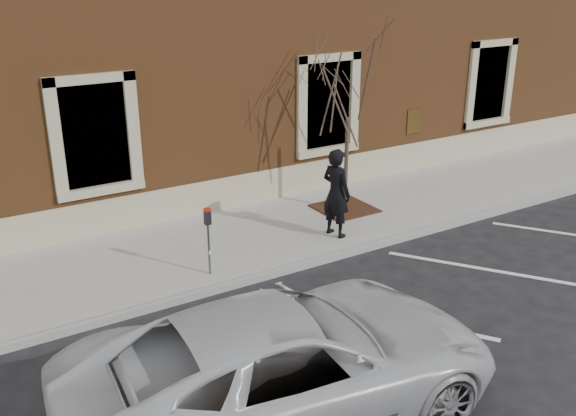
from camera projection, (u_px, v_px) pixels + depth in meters
ground at (303, 267)px, 13.09m from camera, size 120.00×120.00×0.00m
sidewalk_near at (261, 235)px, 14.45m from camera, size 40.00×3.50×0.15m
curb_near at (305, 265)px, 13.02m from camera, size 40.00×0.12×0.15m
parking_stripes at (371, 314)px, 11.34m from camera, size 28.00×4.40×0.01m
building_civic at (153, 33)px, 17.81m from camera, size 40.00×8.62×8.00m
man at (336, 193)px, 13.92m from camera, size 0.63×0.81×1.98m
parking_meter at (208, 229)px, 12.15m from camera, size 0.12×0.10×1.37m
tree_grate at (345, 208)px, 15.77m from camera, size 1.32×1.32×0.03m
sapling at (349, 91)px, 14.74m from camera, size 2.49×2.49×4.15m
white_truck at (285, 363)px, 8.53m from camera, size 6.20×3.26×1.66m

